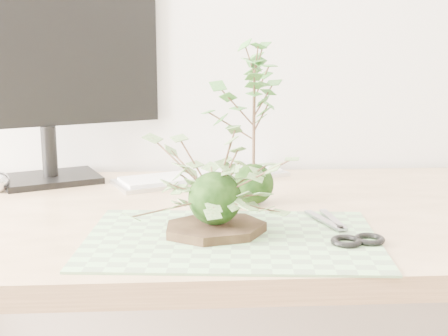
{
  "coord_description": "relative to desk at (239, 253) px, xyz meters",
  "views": [
    {
      "loc": [
        -0.06,
        0.09,
        1.06
      ],
      "look_at": [
        0.0,
        1.14,
        0.84
      ],
      "focal_mm": 50.0,
      "sensor_mm": 36.0,
      "label": 1
    }
  ],
  "objects": [
    {
      "name": "desk",
      "position": [
        0.0,
        0.0,
        0.0
      ],
      "size": [
        1.6,
        0.7,
        0.74
      ],
      "color": "tan",
      "rests_on": "ground_plane"
    },
    {
      "name": "cutting_mat",
      "position": [
        -0.03,
        -0.18,
        0.09
      ],
      "size": [
        0.5,
        0.35,
        0.0
      ],
      "primitive_type": "cube",
      "rotation": [
        0.0,
        0.0,
        -0.09
      ],
      "color": "#637F5E",
      "rests_on": "desk"
    },
    {
      "name": "stone_dish",
      "position": [
        -0.05,
        -0.15,
        0.1
      ],
      "size": [
        0.21,
        0.21,
        0.01
      ],
      "primitive_type": "cylinder",
      "rotation": [
        0.0,
        0.0,
        0.24
      ],
      "color": "black",
      "rests_on": "cutting_mat"
    },
    {
      "name": "ivy_kokedama",
      "position": [
        -0.05,
        -0.15,
        0.19
      ],
      "size": [
        0.26,
        0.26,
        0.18
      ],
      "rotation": [
        0.0,
        0.0,
        -0.06
      ],
      "color": "black",
      "rests_on": "stone_dish"
    },
    {
      "name": "maple_kokedama",
      "position": [
        0.03,
        0.04,
        0.32
      ],
      "size": [
        0.2,
        0.2,
        0.33
      ],
      "rotation": [
        0.0,
        0.0,
        0.13
      ],
      "color": "black",
      "rests_on": "desk"
    },
    {
      "name": "keyboard",
      "position": [
        -0.06,
        0.25,
        0.1
      ],
      "size": [
        0.42,
        0.26,
        0.02
      ],
      "rotation": [
        0.0,
        0.0,
        0.4
      ],
      "color": "silver",
      "rests_on": "desk"
    },
    {
      "name": "monitor",
      "position": [
        -0.41,
        0.26,
        0.35
      ],
      "size": [
        0.49,
        0.23,
        0.46
      ],
      "rotation": [
        0.0,
        0.0,
        0.4
      ],
      "color": "black",
      "rests_on": "desk"
    },
    {
      "name": "scissors",
      "position": [
        0.16,
        -0.19,
        0.1
      ],
      "size": [
        0.1,
        0.2,
        0.01
      ],
      "rotation": [
        0.0,
        0.0,
        0.19
      ],
      "color": "gray",
      "rests_on": "cutting_mat"
    }
  ]
}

